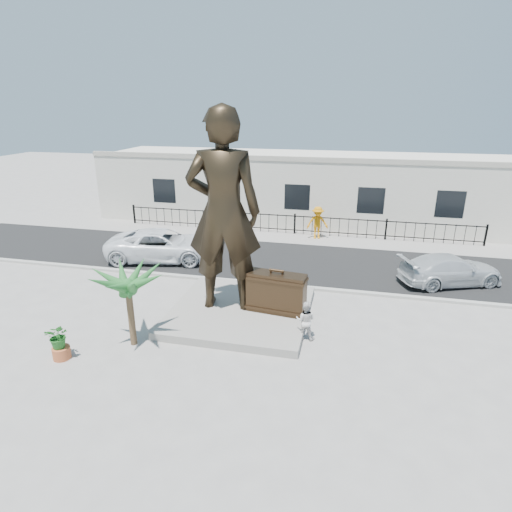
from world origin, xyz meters
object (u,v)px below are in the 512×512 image
at_px(statue, 223,212).
at_px(suitcase, 276,293).
at_px(tourist, 305,320).
at_px(car_white, 162,245).

distance_m(statue, suitcase, 3.60).
distance_m(suitcase, tourist, 1.81).
bearing_deg(suitcase, statue, -175.36).
distance_m(statue, car_white, 7.76).
xyz_separation_m(suitcase, tourist, (1.26, -1.24, -0.37)).
xyz_separation_m(tourist, car_white, (-8.23, 6.32, 0.09)).
relative_size(tourist, car_white, 0.25).
bearing_deg(car_white, statue, -146.76).
distance_m(statue, tourist, 4.87).
relative_size(statue, suitcase, 3.41).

